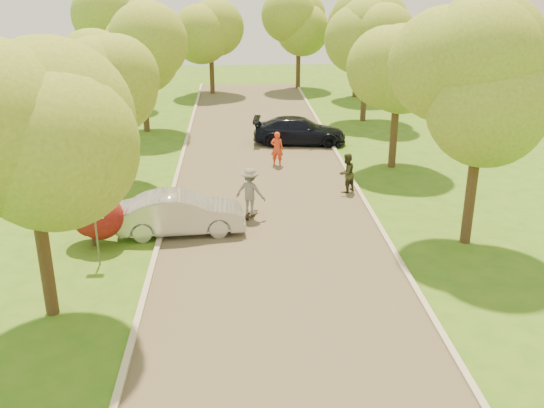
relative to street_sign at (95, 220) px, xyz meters
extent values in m
plane|color=#306618|center=(5.80, -4.00, -1.56)|extent=(100.00, 100.00, 0.00)
cube|color=#4C4438|center=(5.80, 4.00, -1.56)|extent=(8.00, 60.00, 0.01)
cube|color=#B2AD9E|center=(1.75, 4.00, -1.50)|extent=(0.18, 60.00, 0.12)
cube|color=#B2AD9E|center=(9.85, 4.00, -1.50)|extent=(0.18, 60.00, 0.12)
cylinder|color=#59595E|center=(0.00, 0.00, -0.56)|extent=(0.06, 0.06, 2.00)
cube|color=white|center=(0.00, 0.00, 0.34)|extent=(0.55, 0.04, 0.55)
cylinder|color=#382619|center=(-0.50, 1.50, -1.21)|extent=(0.12, 0.12, 0.70)
sphere|color=#590F0F|center=(-0.50, 1.50, -0.46)|extent=(1.70, 1.70, 1.70)
cylinder|color=#382619|center=(-0.70, -3.00, 0.24)|extent=(0.36, 0.36, 3.60)
sphere|color=olive|center=(-0.70, -3.00, 3.42)|extent=(4.60, 4.60, 4.60)
sphere|color=olive|center=(-0.01, -3.00, 4.11)|extent=(3.45, 3.45, 3.45)
cylinder|color=#382619|center=(-1.20, 8.00, 0.01)|extent=(0.36, 0.36, 3.15)
sphere|color=olive|center=(-1.20, 8.00, 2.85)|extent=(4.20, 4.20, 4.20)
sphere|color=olive|center=(-0.57, 8.00, 3.48)|extent=(3.15, 3.15, 3.15)
cylinder|color=#382619|center=(-0.80, 18.00, 0.35)|extent=(0.36, 0.36, 3.83)
sphere|color=olive|center=(-0.80, 18.00, 3.70)|extent=(4.80, 4.80, 4.80)
sphere|color=olive|center=(-0.08, 18.00, 4.42)|extent=(3.60, 3.60, 3.60)
cylinder|color=#382619|center=(12.60, 1.00, 0.35)|extent=(0.36, 0.36, 3.83)
sphere|color=olive|center=(12.60, 1.00, 3.76)|extent=(5.00, 5.00, 5.00)
sphere|color=olive|center=(13.35, 1.00, 4.51)|extent=(3.75, 3.75, 3.75)
cylinder|color=#382619|center=(12.20, 10.00, 0.12)|extent=(0.36, 0.36, 3.38)
sphere|color=olive|center=(12.20, 10.00, 3.13)|extent=(4.40, 4.40, 4.40)
sphere|color=olive|center=(12.86, 10.00, 3.79)|extent=(3.30, 3.30, 3.30)
cylinder|color=#382619|center=(12.80, 20.00, 0.46)|extent=(0.36, 0.36, 4.05)
sphere|color=olive|center=(12.80, 20.00, 4.05)|extent=(5.20, 5.20, 5.20)
sphere|color=olive|center=(13.58, 20.00, 4.83)|extent=(3.90, 3.90, 3.90)
cylinder|color=#382619|center=(-3.20, 26.00, 0.24)|extent=(0.36, 0.36, 3.60)
sphere|color=olive|center=(-3.20, 26.00, 3.54)|extent=(5.00, 5.00, 5.00)
sphere|color=olive|center=(-2.45, 26.00, 4.29)|extent=(3.75, 3.75, 3.75)
cylinder|color=#382619|center=(13.80, 28.00, 0.35)|extent=(0.36, 0.36, 3.83)
sphere|color=olive|center=(13.80, 28.00, 3.76)|extent=(5.00, 5.00, 5.00)
sphere|color=olive|center=(14.55, 28.00, 4.51)|extent=(3.75, 3.75, 3.75)
cylinder|color=#382619|center=(2.80, 30.00, 0.12)|extent=(0.36, 0.36, 3.38)
sphere|color=olive|center=(2.80, 30.00, 3.25)|extent=(4.80, 4.80, 4.80)
sphere|color=olive|center=(3.52, 30.00, 3.97)|extent=(3.60, 3.60, 3.60)
cylinder|color=#382619|center=(9.80, 32.00, 0.24)|extent=(0.36, 0.36, 3.60)
sphere|color=olive|center=(9.80, 32.00, 3.54)|extent=(5.00, 5.00, 5.00)
sphere|color=olive|center=(10.55, 32.00, 4.29)|extent=(3.75, 3.75, 3.75)
imported|color=#B0B0B5|center=(2.50, 2.47, -0.81)|extent=(4.72, 1.98, 1.52)
imported|color=black|center=(8.10, 14.57, -0.82)|extent=(5.32, 2.62, 1.49)
cube|color=black|center=(5.06, 3.84, -1.45)|extent=(0.64, 0.99, 0.02)
cylinder|color=#BFCC4C|center=(5.28, 4.12, -1.52)|extent=(0.06, 0.08, 0.07)
cylinder|color=#BFCC4C|center=(5.12, 4.19, -1.52)|extent=(0.06, 0.08, 0.07)
cylinder|color=#BFCC4C|center=(5.00, 3.50, -1.52)|extent=(0.06, 0.08, 0.07)
cylinder|color=#BFCC4C|center=(4.84, 3.57, -1.52)|extent=(0.06, 0.08, 0.07)
imported|color=slate|center=(5.06, 3.84, -0.50)|extent=(1.39, 1.13, 1.87)
imported|color=red|center=(6.57, 10.56, -0.71)|extent=(0.71, 0.56, 1.71)
imported|color=#2F311D|center=(9.29, 6.47, -0.70)|extent=(1.07, 1.05, 1.74)
camera|label=1|loc=(4.54, -18.17, 7.38)|focal=40.00mm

